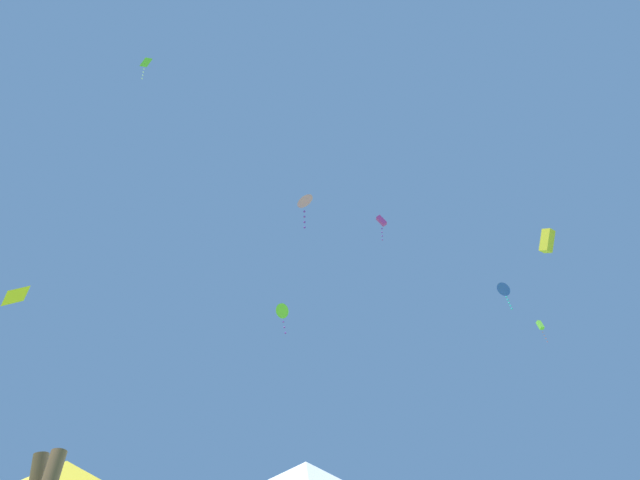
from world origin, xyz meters
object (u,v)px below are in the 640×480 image
at_px(kite_lime_delta, 283,311).
at_px(kite_lime_box, 540,326).
at_px(kite_blue_delta, 504,290).
at_px(kite_pink_delta, 304,201).
at_px(kite_lime_diamond, 145,63).
at_px(kite_magenta_box, 381,221).
at_px(kite_yellow_box, 547,241).
at_px(kite_yellow_diamond, 15,295).

bearing_deg(kite_lime_delta, kite_lime_box, 31.07).
distance_m(kite_blue_delta, kite_pink_delta, 20.03).
relative_size(kite_lime_diamond, kite_pink_delta, 0.47).
height_order(kite_lime_diamond, kite_magenta_box, kite_lime_diamond).
bearing_deg(kite_blue_delta, kite_magenta_box, 110.90).
height_order(kite_blue_delta, kite_yellow_box, kite_yellow_box).
bearing_deg(kite_lime_box, kite_yellow_diamond, -174.97).
distance_m(kite_pink_delta, kite_lime_delta, 22.06).
relative_size(kite_lime_box, kite_yellow_diamond, 1.15).
bearing_deg(kite_yellow_box, kite_pink_delta, 146.23).
distance_m(kite_lime_diamond, kite_yellow_box, 25.29).
bearing_deg(kite_yellow_diamond, kite_pink_delta, 24.48).
xyz_separation_m(kite_blue_delta, kite_lime_box, (5.19, 6.45, 0.77)).
xyz_separation_m(kite_blue_delta, kite_pink_delta, (-10.10, 11.08, 13.28)).
xyz_separation_m(kite_pink_delta, kite_lime_delta, (-1.35, -14.65, -16.44)).
bearing_deg(kite_blue_delta, kite_yellow_box, 20.78).
height_order(kite_lime_delta, kite_yellow_diamond, kite_yellow_diamond).
distance_m(kite_lime_diamond, kite_lime_delta, 16.45).
relative_size(kite_blue_delta, kite_lime_delta, 1.19).
height_order(kite_blue_delta, kite_yellow_diamond, kite_yellow_diamond).
bearing_deg(kite_lime_delta, kite_yellow_diamond, 154.07).
xyz_separation_m(kite_lime_box, kite_lime_diamond, (-24.76, -10.34, 10.37)).
height_order(kite_pink_delta, kite_yellow_diamond, kite_pink_delta).
bearing_deg(kite_yellow_box, kite_magenta_box, 133.01).
xyz_separation_m(kite_lime_delta, kite_yellow_diamond, (-14.90, 7.25, 3.62)).
bearing_deg(kite_lime_delta, kite_magenta_box, 61.06).
height_order(kite_yellow_box, kite_yellow_diamond, kite_yellow_box).
bearing_deg(kite_blue_delta, kite_pink_delta, 132.35).
bearing_deg(kite_yellow_diamond, kite_magenta_box, 16.03).
height_order(kite_pink_delta, kite_magenta_box, kite_pink_delta).
bearing_deg(kite_lime_box, kite_magenta_box, 157.88).
distance_m(kite_lime_box, kite_lime_delta, 19.82).
xyz_separation_m(kite_lime_box, kite_yellow_diamond, (-31.53, -2.78, -0.31)).
bearing_deg(kite_lime_delta, kite_pink_delta, 84.73).
bearing_deg(kite_magenta_box, kite_yellow_box, -46.99).
bearing_deg(kite_yellow_diamond, kite_blue_delta, -7.94).
distance_m(kite_lime_diamond, kite_magenta_box, 21.05).
distance_m(kite_magenta_box, kite_yellow_diamond, 25.63).
xyz_separation_m(kite_lime_box, kite_pink_delta, (-15.28, 4.62, 12.51)).
xyz_separation_m(kite_yellow_box, kite_magenta_box, (-7.99, 8.57, 6.76)).
relative_size(kite_blue_delta, kite_lime_diamond, 1.12).
distance_m(kite_blue_delta, kite_magenta_box, 15.41).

